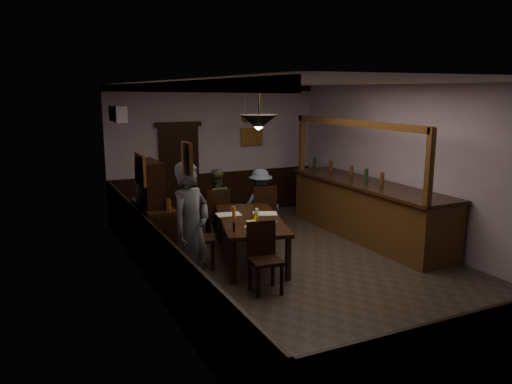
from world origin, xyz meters
TOP-DOWN VIEW (x-y plane):
  - room at (0.00, 0.00)m, footprint 5.01×8.01m
  - dining_table at (-0.66, 0.65)m, footprint 1.56×2.39m
  - chair_far_left at (-0.75, 1.99)m, footprint 0.52×0.52m
  - chair_far_right at (0.12, 1.75)m, footprint 0.53×0.53m
  - chair_near at (-1.03, -0.61)m, footprint 0.49×0.49m
  - chair_side at (-1.62, 0.72)m, footprint 0.59×0.59m
  - person_standing at (-2.01, -0.26)m, footprint 0.83×0.76m
  - person_seated_left at (-0.67, 2.27)m, footprint 0.69×0.55m
  - person_seated_right at (0.19, 2.02)m, footprint 0.87×0.51m
  - newspaper_left at (-0.90, 1.05)m, footprint 0.46×0.35m
  - newspaper_right at (-0.30, 0.83)m, footprint 0.50×0.43m
  - napkin at (-0.73, 0.45)m, footprint 0.19×0.19m
  - saucer at (-0.55, 0.09)m, footprint 0.15×0.15m
  - coffee_cup at (-0.54, 0.01)m, footprint 0.10×0.10m
  - pastry_plate at (-0.89, 0.12)m, footprint 0.22×0.22m
  - pastry_ring_a at (-0.88, 0.16)m, footprint 0.13×0.13m
  - pastry_ring_b at (-0.82, 0.19)m, footprint 0.13×0.13m
  - soda_can at (-0.63, 0.53)m, footprint 0.07×0.07m
  - beer_glass at (-0.92, 0.77)m, footprint 0.06×0.06m
  - water_glass at (-0.53, 0.69)m, footprint 0.06×0.06m
  - pepper_mill at (-1.22, 0.05)m, footprint 0.04×0.04m
  - sideboard at (-2.21, 1.12)m, footprint 0.48×1.34m
  - bar_counter at (1.99, 0.93)m, footprint 0.97×4.17m
  - door_back at (-0.90, 3.95)m, footprint 0.90×0.06m
  - ac_unit at (-2.38, 2.90)m, footprint 0.20×0.85m
  - picture_left_small at (-2.46, -1.60)m, footprint 0.04×0.28m
  - picture_left_large at (-2.46, 0.80)m, footprint 0.04×0.62m
  - picture_back at (0.90, 3.96)m, footprint 0.55×0.04m
  - pendant_iron at (-0.88, -0.12)m, footprint 0.56×0.56m
  - pendant_brass_mid at (0.10, 1.88)m, footprint 0.20×0.20m
  - pendant_brass_far at (0.30, 2.97)m, footprint 0.20×0.20m

SIDE VIEW (x-z plane):
  - chair_near at x=-1.03m, z-range 0.05..1.07m
  - chair_far_left at x=-0.75m, z-range 0.05..1.08m
  - chair_side at x=-1.62m, z-range 0.05..1.11m
  - chair_far_right at x=0.12m, z-range 0.05..1.12m
  - bar_counter at x=1.99m, z-range -0.58..1.76m
  - person_seated_right at x=0.19m, z-range 0.00..1.34m
  - person_seated_left at x=-0.67m, z-range 0.00..1.36m
  - dining_table at x=-0.66m, z-range 0.31..1.06m
  - sideboard at x=-2.21m, z-range -0.18..1.60m
  - napkin at x=-0.73m, z-range 0.75..0.75m
  - newspaper_left at x=-0.90m, z-range 0.75..0.76m
  - newspaper_right at x=-0.30m, z-range 0.75..0.76m
  - saucer at x=-0.55m, z-range 0.75..0.76m
  - pastry_plate at x=-0.89m, z-range 0.75..0.76m
  - pastry_ring_a at x=-0.88m, z-range 0.77..0.81m
  - pastry_ring_b at x=-0.82m, z-range 0.77..0.81m
  - coffee_cup at x=-0.54m, z-range 0.76..0.84m
  - soda_can at x=-0.63m, z-range 0.75..0.87m
  - pepper_mill at x=-1.22m, z-range 0.75..0.89m
  - water_glass at x=-0.53m, z-range 0.75..0.90m
  - beer_glass at x=-0.92m, z-range 0.75..0.95m
  - person_standing at x=-2.01m, z-range 0.00..1.91m
  - door_back at x=-0.90m, z-range 0.00..2.10m
  - room at x=0.00m, z-range -0.01..3.01m
  - picture_left_large at x=-2.46m, z-range 1.46..1.94m
  - picture_back at x=0.90m, z-range 1.59..2.01m
  - picture_left_small at x=-2.46m, z-range 1.97..2.33m
  - pendant_brass_mid at x=0.10m, z-range 1.89..2.70m
  - pendant_brass_far at x=0.30m, z-range 1.89..2.70m
  - pendant_iron at x=-0.88m, z-range 2.07..2.76m
  - ac_unit at x=-2.38m, z-range 2.30..2.60m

